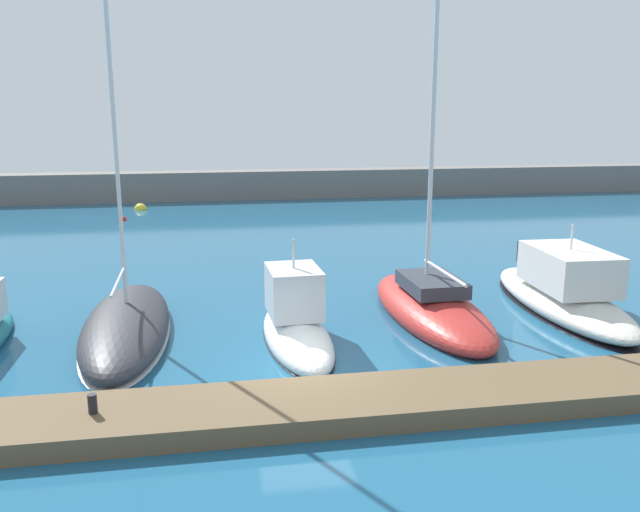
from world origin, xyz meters
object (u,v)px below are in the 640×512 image
mooring_buoy_red (122,220)px  sailboat_red_fourth (431,307)px  motorboat_white_third (296,325)px  dock_bollard (93,404)px  motorboat_ivory_fifth (563,291)px  sailboat_charcoal_second (126,325)px  mooring_buoy_yellow (141,210)px

mooring_buoy_red → sailboat_red_fourth: bearing=-59.8°
motorboat_white_third → dock_bollard: 7.24m
motorboat_white_third → mooring_buoy_red: 25.16m
mooring_buoy_red → dock_bollard: (2.88, -28.88, 0.72)m
motorboat_ivory_fifth → sailboat_red_fourth: bearing=91.9°
sailboat_red_fourth → motorboat_ivory_fifth: size_ratio=1.51×
sailboat_red_fourth → mooring_buoy_red: bearing=28.6°
motorboat_white_third → sailboat_red_fourth: sailboat_red_fourth is taller
sailboat_charcoal_second → sailboat_red_fourth: 10.12m
motorboat_ivory_fifth → dock_bollard: 16.34m
motorboat_white_third → sailboat_red_fourth: 5.13m
motorboat_white_third → motorboat_ivory_fifth: bearing=-83.5°
sailboat_red_fourth → motorboat_ivory_fifth: bearing=-91.7°
motorboat_ivory_fifth → dock_bollard: size_ratio=20.32×
sailboat_red_fourth → mooring_buoy_yellow: size_ratio=15.32×
sailboat_charcoal_second → mooring_buoy_yellow: (-2.10, 26.81, -0.32)m
mooring_buoy_red → mooring_buoy_yellow: size_ratio=0.63×
sailboat_charcoal_second → dock_bollard: (0.05, -6.52, 0.40)m
sailboat_charcoal_second → motorboat_ivory_fifth: sailboat_charcoal_second is taller
mooring_buoy_yellow → dock_bollard: size_ratio=2.00×
sailboat_charcoal_second → mooring_buoy_red: size_ratio=28.72×
motorboat_white_third → mooring_buoy_yellow: bearing=12.0°
sailboat_charcoal_second → sailboat_red_fourth: (10.12, 0.09, 0.05)m
sailboat_red_fourth → mooring_buoy_red: (-12.95, 22.27, -0.37)m
sailboat_charcoal_second → sailboat_red_fourth: sailboat_charcoal_second is taller
motorboat_ivory_fifth → mooring_buoy_yellow: bearing=34.6°
sailboat_red_fourth → motorboat_ivory_fifth: 4.89m
sailboat_red_fourth → mooring_buoy_yellow: 29.39m
sailboat_charcoal_second → mooring_buoy_red: sailboat_charcoal_second is taller
motorboat_white_third → dock_bollard: (-5.18, -5.06, 0.19)m
mooring_buoy_red → motorboat_white_third: bearing=-71.3°
motorboat_white_third → dock_bollard: size_ratio=14.09×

